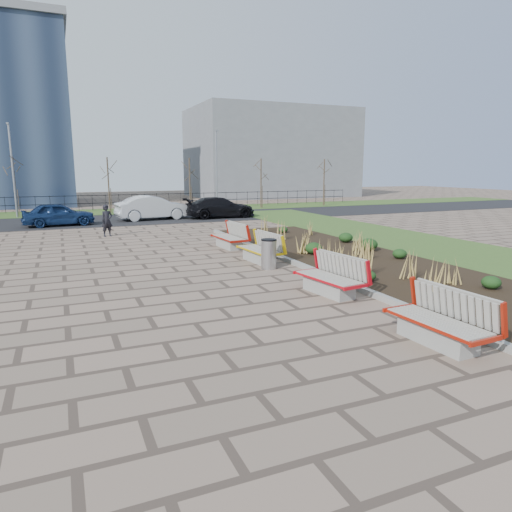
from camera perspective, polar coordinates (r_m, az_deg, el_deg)
name	(u,v)px	position (r m, az deg, el deg)	size (l,w,h in m)	color
ground	(246,331)	(9.38, -1.23, -9.30)	(120.00, 120.00, 0.00)	#7C6555
planting_bed	(357,260)	(16.57, 12.48, -0.47)	(4.50, 18.00, 0.10)	black
planting_curb	(299,264)	(15.34, 5.38, -1.06)	(0.16, 18.00, 0.15)	gray
grass_verge_near	(457,251)	(19.69, 23.81, 0.55)	(5.00, 38.00, 0.04)	#33511E
grass_verge_far	(108,212)	(36.46, -17.98, 5.30)	(80.00, 5.00, 0.04)	#33511E
road	(118,220)	(30.52, -16.91, 4.35)	(80.00, 7.00, 0.02)	black
bench_a	(438,319)	(9.17, 21.76, -7.28)	(0.90, 2.10, 1.00)	#A61B0B
bench_b	(329,275)	(12.01, 9.06, -2.42)	(0.90, 2.10, 1.00)	red
bench_c	(259,248)	(15.97, 0.36, 1.02)	(0.90, 2.10, 1.00)	gold
bench_d	(229,236)	(18.84, -3.44, 2.51)	(0.90, 2.10, 1.00)	#A8150B
litter_bin	(269,254)	(14.89, 1.60, 0.21)	(0.50, 0.50, 0.96)	#B2B2B7
pedestrian	(107,221)	(23.17, -18.13, 4.23)	(0.56, 0.37, 1.53)	black
car_blue	(59,214)	(28.35, -23.45, 4.82)	(1.56, 3.88, 1.32)	#12254E
car_silver	(153,208)	(29.99, -12.75, 5.92)	(1.61, 4.61, 1.52)	#B9BCC2
car_black	(220,207)	(30.51, -4.52, 6.08)	(1.90, 4.68, 1.36)	black
tree_b	(15,187)	(34.80, -27.90, 7.67)	(1.40, 1.40, 4.00)	#4C3D2D
tree_c	(109,185)	(34.85, -17.94, 8.40)	(1.40, 1.40, 4.00)	#4C3D2D
tree_d	(190,184)	(35.91, -8.27, 8.87)	(1.40, 1.40, 4.00)	#4C3D2D
tree_e	(261,183)	(37.91, 0.63, 9.08)	(1.40, 1.40, 4.00)	#4C3D2D
tree_f	(324,182)	(40.70, 8.49, 9.08)	(1.40, 1.40, 4.00)	#4C3D2D
lamp_west	(13,172)	(34.28, -28.11, 9.30)	(0.24, 0.60, 6.00)	gray
lamp_east	(216,171)	(35.99, -4.97, 10.53)	(0.24, 0.60, 6.00)	gray
railing_fence	(106,202)	(37.90, -18.26, 6.41)	(44.00, 0.10, 1.20)	black
building_grey	(270,153)	(55.34, 1.78, 12.71)	(18.00, 12.00, 10.00)	slate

